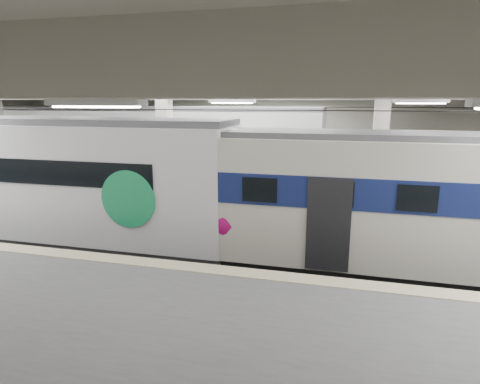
# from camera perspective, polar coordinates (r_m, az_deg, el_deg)

# --- Properties ---
(station_hall) EXTENTS (36.00, 24.00, 5.75)m
(station_hall) POSITION_cam_1_polar(r_m,az_deg,el_deg) (10.66, -6.37, 3.47)
(station_hall) COLOR black
(station_hall) RESTS_ON ground
(modern_emu) EXTENTS (13.66, 2.82, 4.41)m
(modern_emu) POSITION_cam_1_polar(r_m,az_deg,el_deg) (14.46, -20.68, 0.89)
(modern_emu) COLOR silver
(modern_emu) RESTS_ON ground
(older_rer) EXTENTS (12.39, 2.74, 4.14)m
(older_rer) POSITION_cam_1_polar(r_m,az_deg,el_deg) (12.25, 27.07, -1.78)
(older_rer) COLOR beige
(older_rer) RESTS_ON ground
(far_train) EXTENTS (14.88, 3.20, 4.70)m
(far_train) POSITION_cam_1_polar(r_m,az_deg,el_deg) (19.08, -11.21, 5.01)
(far_train) COLOR silver
(far_train) RESTS_ON ground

